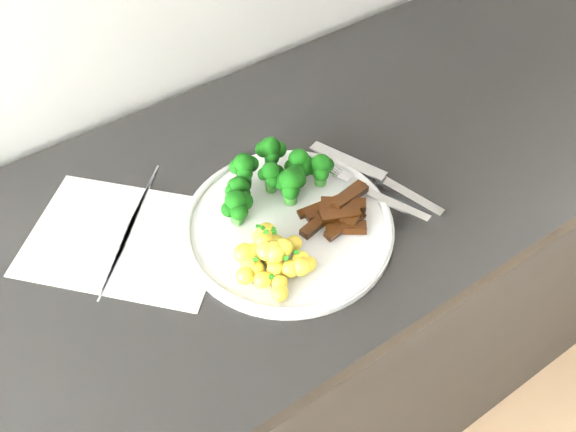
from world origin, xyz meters
The scene contains 8 objects.
counter centered at (-0.02, 1.67, 0.45)m, with size 2.38×0.60×0.89m.
recipe_paper centered at (-0.18, 1.73, 0.90)m, with size 0.34×0.34×0.00m.
plate centered at (0.03, 1.61, 0.90)m, with size 0.31×0.31×0.02m.
broccoli centered at (0.04, 1.67, 0.94)m, with size 0.19×0.11×0.07m.
potatoes centered at (-0.03, 1.56, 0.92)m, with size 0.11×0.12×0.04m.
beef_strips centered at (0.09, 1.58, 0.92)m, with size 0.13×0.09×0.03m.
fork centered at (0.16, 1.58, 0.91)m, with size 0.08×0.20×0.02m.
knife centered at (0.20, 1.58, 0.90)m, with size 0.09×0.23×0.03m.
Camera 1 is at (-0.30, 1.13, 1.61)m, focal length 38.77 mm.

